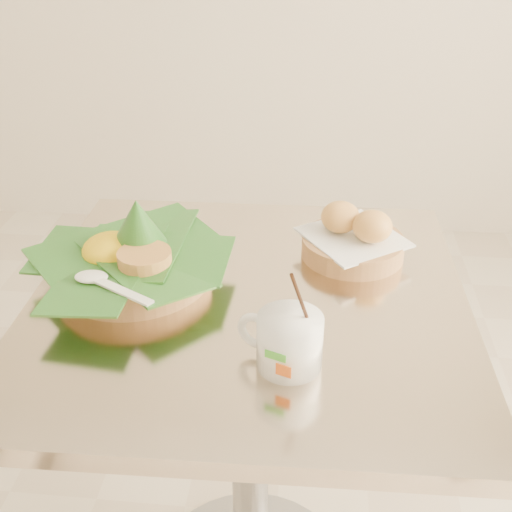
# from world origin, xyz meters

# --- Properties ---
(cafe_table) EXTENTS (0.71, 0.71, 0.75)m
(cafe_table) POSITION_xyz_m (0.18, 0.04, 0.53)
(cafe_table) COLOR gray
(cafe_table) RESTS_ON floor
(rice_basket) EXTENTS (0.32, 0.32, 0.16)m
(rice_basket) POSITION_xyz_m (-0.02, 0.08, 0.79)
(rice_basket) COLOR tan
(rice_basket) RESTS_ON cafe_table
(bread_basket) EXTENTS (0.21, 0.21, 0.09)m
(bread_basket) POSITION_xyz_m (0.35, 0.19, 0.78)
(bread_basket) COLOR tan
(bread_basket) RESTS_ON cafe_table
(coffee_mug) EXTENTS (0.12, 0.10, 0.16)m
(coffee_mug) POSITION_xyz_m (0.25, -0.12, 0.79)
(coffee_mug) COLOR white
(coffee_mug) RESTS_ON cafe_table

